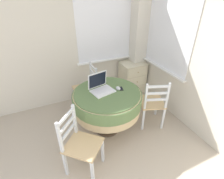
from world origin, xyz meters
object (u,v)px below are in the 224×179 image
Objects in this scene: cell_phone at (121,89)px; dining_chair_near_back_window at (87,88)px; dining_chair_near_right_window at (152,103)px; laptop at (101,87)px; round_dining_table at (107,101)px; dining_chair_camera_near at (80,144)px; computer_mouse at (118,88)px; corner_cabinet at (132,77)px.

dining_chair_near_back_window is at bearing 112.86° from cell_phone.
laptop is at bearing 162.29° from dining_chair_near_right_window.
laptop reaches higher than dining_chair_near_back_window.
dining_chair_camera_near is (-0.59, -0.50, -0.16)m from round_dining_table.
dining_chair_near_back_window is (-0.08, 0.75, -0.16)m from round_dining_table.
dining_chair_camera_near is at bearing -147.21° from computer_mouse.
laptop is 0.42× the size of dining_chair_camera_near.
dining_chair_near_back_window is 1.09m from corner_cabinet.
round_dining_table is 8.99× the size of cell_phone.
cell_phone is (0.29, -0.09, -0.05)m from laptop.
dining_chair_near_right_window is (0.56, -0.17, -0.34)m from computer_mouse.
dining_chair_near_back_window is at bearing 131.87° from dining_chair_near_right_window.
dining_chair_camera_near is 2.11m from corner_cabinet.
round_dining_table is at bearing -137.67° from corner_cabinet.
laptop is 0.76m from dining_chair_near_back_window.
corner_cabinet is at bearing 76.50° from dining_chair_near_right_window.
dining_chair_near_right_window is 1.11m from corner_cabinet.
dining_chair_camera_near is (-0.82, -0.49, -0.32)m from cell_phone.
laptop is at bearing 124.48° from round_dining_table.
dining_chair_near_back_window is (-0.02, 0.66, -0.37)m from laptop.
dining_chair_camera_near is (-0.50, -1.25, 0.00)m from dining_chair_near_back_window.
dining_chair_camera_near is at bearing -138.43° from corner_cabinet.
dining_chair_near_back_window reaches higher than corner_cabinet.
computer_mouse is 0.67m from dining_chair_near_right_window.
round_dining_table is 0.23m from laptop.
dining_chair_near_right_window is at bearing -12.70° from round_dining_table.
cell_phone is at bearing -67.14° from dining_chair_near_back_window.
computer_mouse is at bearing -0.33° from round_dining_table.
round_dining_table is 1.37m from corner_cabinet.
laptop reaches higher than round_dining_table.
computer_mouse is 0.14× the size of corner_cabinet.
corner_cabinet is at bearing 41.57° from dining_chair_camera_near.
round_dining_table is 0.78m from dining_chair_camera_near.
corner_cabinet is at bearing 49.93° from cell_phone.
dining_chair_near_right_window is at bearing -48.13° from dining_chair_near_back_window.
dining_chair_near_back_window is 1.28× the size of corner_cabinet.
corner_cabinet is (0.99, 0.91, -0.25)m from round_dining_table.
computer_mouse is at bearing 163.44° from dining_chair_near_right_window.
computer_mouse is at bearing -179.56° from cell_phone.
laptop is at bearing 159.73° from computer_mouse.
round_dining_table is at bearing -55.52° from laptop.
laptop reaches higher than cell_phone.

